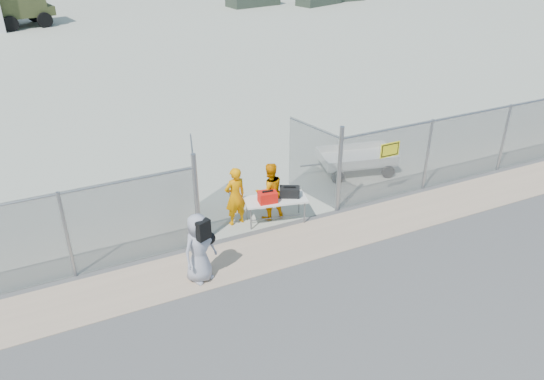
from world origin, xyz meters
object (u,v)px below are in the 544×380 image
folding_table (276,210)px  visitor (199,248)px  security_worker_right (270,191)px  utility_trailer (356,161)px  security_worker_left (235,196)px

folding_table → visitor: (-2.61, -1.53, 0.50)m
security_worker_right → utility_trailer: 3.97m
security_worker_left → security_worker_right: 0.95m
folding_table → visitor: size_ratio=0.97×
security_worker_right → security_worker_left: bearing=-4.0°
security_worker_right → visitor: 3.11m
folding_table → security_worker_right: security_worker_right is taller
folding_table → visitor: bearing=-137.6°
folding_table → visitor: visitor is taller
visitor → security_worker_left: bearing=27.5°
folding_table → security_worker_left: security_worker_left is taller
folding_table → security_worker_right: bearing=115.0°
utility_trailer → security_worker_left: bearing=-151.7°
folding_table → security_worker_right: (-0.06, 0.25, 0.46)m
folding_table → security_worker_right: size_ratio=1.01×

